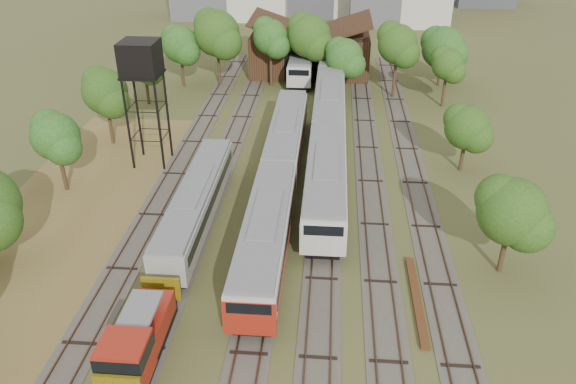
# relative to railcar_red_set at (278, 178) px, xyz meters

# --- Properties ---
(dry_grass_patch) EXTENTS (14.00, 60.00, 0.04)m
(dry_grass_patch) POSITION_rel_railcar_red_set_xyz_m (-16.00, -13.08, -2.02)
(dry_grass_patch) COLOR brown
(dry_grass_patch) RESTS_ON ground
(tracks) EXTENTS (24.60, 80.00, 0.19)m
(tracks) POSITION_rel_railcar_red_set_xyz_m (1.33, 3.92, -2.00)
(tracks) COLOR #4C473D
(tracks) RESTS_ON ground
(railcar_red_set) EXTENTS (3.12, 34.57, 3.86)m
(railcar_red_set) POSITION_rel_railcar_red_set_xyz_m (0.00, 0.00, 0.00)
(railcar_red_set) COLOR black
(railcar_red_set) RESTS_ON ground
(railcar_green_set) EXTENTS (3.29, 52.08, 4.08)m
(railcar_green_set) POSITION_rel_railcar_red_set_xyz_m (4.00, 16.85, 0.11)
(railcar_green_set) COLOR black
(railcar_green_set) RESTS_ON ground
(railcar_rear) EXTENTS (3.08, 16.08, 3.81)m
(railcar_rear) POSITION_rel_railcar_red_set_xyz_m (0.00, 34.85, -0.03)
(railcar_rear) COLOR black
(railcar_rear) RESTS_ON ground
(shunter_locomotive) EXTENTS (2.51, 8.10, 3.29)m
(shunter_locomotive) POSITION_rel_railcar_red_set_xyz_m (-6.00, -19.02, -0.49)
(shunter_locomotive) COLOR black
(shunter_locomotive) RESTS_ON ground
(old_grey_coach) EXTENTS (2.72, 18.00, 3.36)m
(old_grey_coach) POSITION_rel_railcar_red_set_xyz_m (-6.00, -4.20, -0.21)
(old_grey_coach) COLOR black
(old_grey_coach) RESTS_ON ground
(water_tower) EXTENTS (3.38, 3.38, 11.68)m
(water_tower) POSITION_rel_railcar_red_set_xyz_m (-12.72, 6.27, 7.81)
(water_tower) COLOR black
(water_tower) RESTS_ON ground
(rail_pile_far) EXTENTS (0.55, 8.78, 0.29)m
(rail_pile_far) POSITION_rel_railcar_red_set_xyz_m (10.20, -12.42, -1.90)
(rail_pile_far) COLOR brown
(rail_pile_far) RESTS_ON ground
(maintenance_shed) EXTENTS (16.45, 11.55, 7.58)m
(maintenance_shed) POSITION_rel_railcar_red_set_xyz_m (1.00, 36.89, 0.87)
(maintenance_shed) COLOR #371C14
(maintenance_shed) RESTS_ON ground
(tree_band_left) EXTENTS (7.11, 54.71, 8.29)m
(tree_band_left) POSITION_rel_railcar_red_set_xyz_m (-18.49, -7.86, 3.12)
(tree_band_left) COLOR #382616
(tree_band_left) RESTS_ON ground
(tree_band_far) EXTENTS (38.60, 10.49, 9.64)m
(tree_band_far) POSITION_rel_railcar_red_set_xyz_m (0.93, 29.42, 3.97)
(tree_band_far) COLOR #382616
(tree_band_far) RESTS_ON ground
(tree_band_right) EXTENTS (5.30, 36.79, 7.12)m
(tree_band_right) POSITION_rel_railcar_red_set_xyz_m (16.66, 3.90, 2.68)
(tree_band_right) COLOR #382616
(tree_band_right) RESTS_ON ground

